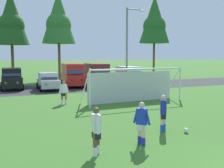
{
  "coord_description": "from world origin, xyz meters",
  "views": [
    {
      "loc": [
        -6.89,
        -4.35,
        3.34
      ],
      "look_at": [
        -0.12,
        11.99,
        1.48
      ],
      "focal_mm": 42.58,
      "sensor_mm": 36.0,
      "label": 1
    }
  ],
  "objects_px": {
    "player_winger_left": "(142,124)",
    "street_lamp": "(128,49)",
    "player_midfield_center": "(96,131)",
    "parked_car_slot_center": "(97,74)",
    "parked_car_slot_center_left": "(72,74)",
    "player_trailing_back": "(64,92)",
    "soccer_goal": "(133,84)",
    "parked_car_slot_center_right": "(129,76)",
    "parked_car_slot_left": "(48,81)",
    "soccer_ball": "(186,130)",
    "parked_car_slot_far_left": "(11,78)",
    "player_defender_far": "(103,91)",
    "player_striker_near": "(163,113)"
  },
  "relations": [
    {
      "from": "street_lamp",
      "to": "player_defender_far",
      "type": "bearing_deg",
      "value": -131.39
    },
    {
      "from": "player_midfield_center",
      "to": "parked_car_slot_far_left",
      "type": "relative_size",
      "value": 0.36
    },
    {
      "from": "parked_car_slot_center_right",
      "to": "street_lamp",
      "type": "xyz_separation_m",
      "value": [
        -2.2,
        -4.42,
        2.95
      ]
    },
    {
      "from": "player_winger_left",
      "to": "player_trailing_back",
      "type": "distance_m",
      "value": 9.71
    },
    {
      "from": "parked_car_slot_far_left",
      "to": "street_lamp",
      "type": "height_order",
      "value": "street_lamp"
    },
    {
      "from": "player_defender_far",
      "to": "parked_car_slot_left",
      "type": "distance_m",
      "value": 9.29
    },
    {
      "from": "parked_car_slot_far_left",
      "to": "parked_car_slot_left",
      "type": "bearing_deg",
      "value": -30.68
    },
    {
      "from": "player_striker_near",
      "to": "parked_car_slot_left",
      "type": "xyz_separation_m",
      "value": [
        -2.35,
        16.86,
        0.05
      ]
    },
    {
      "from": "player_midfield_center",
      "to": "soccer_ball",
      "type": "bearing_deg",
      "value": 12.27
    },
    {
      "from": "player_defender_far",
      "to": "street_lamp",
      "type": "distance_m",
      "value": 7.56
    },
    {
      "from": "street_lamp",
      "to": "parked_car_slot_center_right",
      "type": "bearing_deg",
      "value": 63.54
    },
    {
      "from": "parked_car_slot_left",
      "to": "street_lamp",
      "type": "distance_m",
      "value": 8.57
    },
    {
      "from": "player_trailing_back",
      "to": "street_lamp",
      "type": "bearing_deg",
      "value": 32.53
    },
    {
      "from": "parked_car_slot_far_left",
      "to": "street_lamp",
      "type": "relative_size",
      "value": 0.59
    },
    {
      "from": "soccer_ball",
      "to": "player_striker_near",
      "type": "bearing_deg",
      "value": 142.56
    },
    {
      "from": "soccer_goal",
      "to": "parked_car_slot_center_right",
      "type": "xyz_separation_m",
      "value": [
        4.56,
        10.08,
        -0.18
      ]
    },
    {
      "from": "player_striker_near",
      "to": "parked_car_slot_center_right",
      "type": "distance_m",
      "value": 18.74
    },
    {
      "from": "street_lamp",
      "to": "player_trailing_back",
      "type": "bearing_deg",
      "value": -147.47
    },
    {
      "from": "soccer_goal",
      "to": "player_trailing_back",
      "type": "distance_m",
      "value": 5.01
    },
    {
      "from": "parked_car_slot_left",
      "to": "parked_car_slot_center_right",
      "type": "xyz_separation_m",
      "value": [
        9.17,
        0.59,
        0.24
      ]
    },
    {
      "from": "player_striker_near",
      "to": "parked_car_slot_center_left",
      "type": "height_order",
      "value": "parked_car_slot_center_left"
    },
    {
      "from": "soccer_goal",
      "to": "parked_car_slot_far_left",
      "type": "relative_size",
      "value": 1.63
    },
    {
      "from": "parked_car_slot_center",
      "to": "street_lamp",
      "type": "bearing_deg",
      "value": -76.09
    },
    {
      "from": "player_trailing_back",
      "to": "parked_car_slot_center_left",
      "type": "height_order",
      "value": "parked_car_slot_center_left"
    },
    {
      "from": "player_trailing_back",
      "to": "parked_car_slot_center",
      "type": "xyz_separation_m",
      "value": [
        5.92,
        9.97,
        0.52
      ]
    },
    {
      "from": "player_midfield_center",
      "to": "parked_car_slot_center",
      "type": "xyz_separation_m",
      "value": [
        6.99,
        19.96,
        0.52
      ]
    },
    {
      "from": "player_defender_far",
      "to": "street_lamp",
      "type": "relative_size",
      "value": 0.21
    },
    {
      "from": "soccer_goal",
      "to": "player_trailing_back",
      "type": "relative_size",
      "value": 4.58
    },
    {
      "from": "parked_car_slot_far_left",
      "to": "parked_car_slot_center",
      "type": "height_order",
      "value": "parked_car_slot_center"
    },
    {
      "from": "parked_car_slot_left",
      "to": "street_lamp",
      "type": "height_order",
      "value": "street_lamp"
    },
    {
      "from": "soccer_ball",
      "to": "parked_car_slot_center_left",
      "type": "xyz_separation_m",
      "value": [
        -0.22,
        19.31,
        1.23
      ]
    },
    {
      "from": "parked_car_slot_far_left",
      "to": "street_lamp",
      "type": "distance_m",
      "value": 12.22
    },
    {
      "from": "player_defender_far",
      "to": "player_winger_left",
      "type": "bearing_deg",
      "value": -101.63
    },
    {
      "from": "player_midfield_center",
      "to": "parked_car_slot_center",
      "type": "bearing_deg",
      "value": 70.71
    },
    {
      "from": "player_winger_left",
      "to": "street_lamp",
      "type": "bearing_deg",
      "value": 65.87
    },
    {
      "from": "parked_car_slot_far_left",
      "to": "parked_car_slot_center_right",
      "type": "relative_size",
      "value": 0.98
    },
    {
      "from": "parked_car_slot_left",
      "to": "parked_car_slot_center_left",
      "type": "relative_size",
      "value": 0.86
    },
    {
      "from": "parked_car_slot_center",
      "to": "parked_car_slot_left",
      "type": "bearing_deg",
      "value": -165.0
    },
    {
      "from": "soccer_ball",
      "to": "player_defender_far",
      "type": "relative_size",
      "value": 0.13
    },
    {
      "from": "player_defender_far",
      "to": "parked_car_slot_far_left",
      "type": "bearing_deg",
      "value": 117.96
    },
    {
      "from": "soccer_goal",
      "to": "parked_car_slot_center",
      "type": "height_order",
      "value": "soccer_goal"
    },
    {
      "from": "player_midfield_center",
      "to": "parked_car_slot_center_left",
      "type": "height_order",
      "value": "parked_car_slot_center_left"
    },
    {
      "from": "player_winger_left",
      "to": "parked_car_slot_center",
      "type": "xyz_separation_m",
      "value": [
        5.08,
        19.64,
        0.52
      ]
    },
    {
      "from": "parked_car_slot_center_left",
      "to": "parked_car_slot_center",
      "type": "distance_m",
      "value": 2.75
    },
    {
      "from": "soccer_ball",
      "to": "parked_car_slot_center",
      "type": "height_order",
      "value": "parked_car_slot_center"
    },
    {
      "from": "soccer_goal",
      "to": "street_lamp",
      "type": "bearing_deg",
      "value": 67.31
    },
    {
      "from": "parked_car_slot_center_left",
      "to": "street_lamp",
      "type": "height_order",
      "value": "street_lamp"
    },
    {
      "from": "player_midfield_center",
      "to": "parked_car_slot_center_left",
      "type": "distance_m",
      "value": 20.74
    },
    {
      "from": "player_winger_left",
      "to": "player_trailing_back",
      "type": "bearing_deg",
      "value": 94.96
    },
    {
      "from": "player_defender_far",
      "to": "player_trailing_back",
      "type": "bearing_deg",
      "value": 169.47
    }
  ]
}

